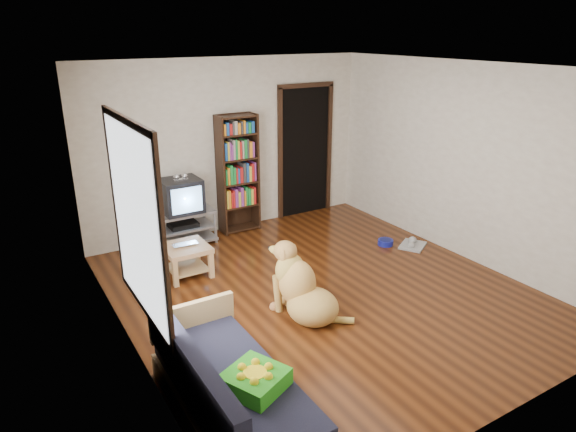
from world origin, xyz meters
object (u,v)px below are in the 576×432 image
crt_tv (180,195)px  bookshelf (238,168)px  green_cushion (255,380)px  dog (302,290)px  laptop (186,246)px  dog_bowl (385,242)px  tv_stand (183,226)px  grey_rag (413,245)px  coffee_table (186,255)px  sofa (228,393)px

crt_tv → bookshelf: bearing=4.3°
green_cushion → dog: bearing=21.3°
laptop → dog_bowl: bearing=-8.4°
crt_tv → dog: (0.39, -2.61, -0.43)m
green_cushion → laptop: (0.53, 2.85, -0.08)m
dog_bowl → bookshelf: (-1.54, 1.66, 0.96)m
tv_stand → crt_tv: crt_tv is taller
grey_rag → tv_stand: 3.34m
laptop → coffee_table: 0.14m
green_cushion → sofa: bearing=93.9°
sofa → grey_rag: bearing=25.7°
green_cushion → coffee_table: 2.93m
laptop → dog: 1.73m
green_cushion → bookshelf: bookshelf is taller
dog_bowl → tv_stand: size_ratio=0.24×
laptop → dog_bowl: 2.90m
green_cushion → grey_rag: green_cushion is taller
green_cushion → bookshelf: 4.37m
tv_stand → bookshelf: bearing=5.6°
green_cushion → laptop: bearing=55.0°
tv_stand → coffee_table: size_ratio=1.64×
coffee_table → tv_stand: bearing=71.7°
grey_rag → dog: dog is taller
laptop → dog: (0.72, -1.57, -0.10)m
bookshelf → sofa: size_ratio=1.00×
laptop → tv_stand: (0.32, 1.01, -0.14)m
green_cushion → tv_stand: (0.85, 3.86, -0.22)m
crt_tv → coffee_table: bearing=-107.9°
tv_stand → sofa: sofa is taller
bookshelf → laptop: bearing=-139.0°
dog_bowl → bookshelf: bearing=132.8°
laptop → green_cushion: bearing=-97.6°
dog_bowl → crt_tv: size_ratio=0.38×
dog_bowl → dog: (-2.10, -1.01, 0.27)m
grey_rag → laptop: bearing=165.5°
tv_stand → sofa: size_ratio=0.50×
dog_bowl → sofa: size_ratio=0.12×
crt_tv → grey_rag: bearing=-33.4°
laptop → coffee_table: size_ratio=0.58×
crt_tv → sofa: bearing=-104.9°
bookshelf → coffee_table: (-1.27, -1.08, -0.72)m
bookshelf → coffee_table: 1.82m
green_cushion → tv_stand: 3.96m
dog_bowl → bookshelf: size_ratio=0.12×
grey_rag → dog: (-2.40, -0.76, 0.30)m
laptop → bookshelf: bookshelf is taller
laptop → coffee_table: bearing=92.8°
laptop → dog_bowl: (2.82, -0.56, -0.37)m
dog_bowl → grey_rag: dog_bowl is taller
dog_bowl → coffee_table: coffee_table is taller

